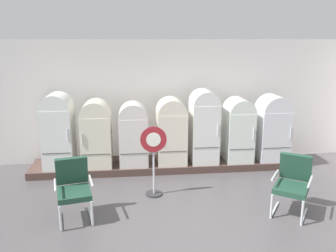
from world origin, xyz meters
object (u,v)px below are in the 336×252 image
(refrigerator_3, at_px, (171,129))
(refrigerator_5, at_px, (238,128))
(refrigerator_4, at_px, (204,124))
(refrigerator_6, at_px, (273,126))
(refrigerator_2, at_px, (133,132))
(armchair_right, at_px, (293,182))
(refrigerator_0, at_px, (58,128))
(sign_stand, at_px, (154,162))
(armchair_left, at_px, (73,186))
(refrigerator_1, at_px, (96,132))

(refrigerator_3, height_order, refrigerator_5, refrigerator_3)
(refrigerator_4, relative_size, refrigerator_6, 1.10)
(refrigerator_3, bearing_deg, refrigerator_2, -177.59)
(refrigerator_2, distance_m, refrigerator_4, 1.59)
(armchair_right, bearing_deg, refrigerator_3, 128.92)
(refrigerator_0, bearing_deg, refrigerator_2, -1.38)
(refrigerator_2, distance_m, sign_stand, 1.35)
(refrigerator_5, bearing_deg, refrigerator_2, -178.96)
(refrigerator_4, xyz_separation_m, sign_stand, (-1.23, -1.33, -0.36))
(armchair_left, height_order, armchair_right, same)
(armchair_right, relative_size, sign_stand, 0.74)
(refrigerator_2, relative_size, refrigerator_4, 0.85)
(refrigerator_2, xyz_separation_m, sign_stand, (0.36, -1.29, -0.22))
(refrigerator_0, distance_m, refrigerator_6, 4.80)
(refrigerator_5, relative_size, refrigerator_6, 0.96)
(refrigerator_3, height_order, armchair_left, refrigerator_3)
(refrigerator_4, relative_size, sign_stand, 1.21)
(refrigerator_4, height_order, refrigerator_6, refrigerator_4)
(refrigerator_3, bearing_deg, refrigerator_5, 0.28)
(refrigerator_2, distance_m, armchair_left, 2.25)
(refrigerator_1, height_order, sign_stand, refrigerator_1)
(sign_stand, bearing_deg, refrigerator_5, 33.26)
(refrigerator_6, distance_m, armchair_left, 4.67)
(refrigerator_4, bearing_deg, refrigerator_3, -179.59)
(refrigerator_5, bearing_deg, armchair_left, -149.19)
(refrigerator_1, bearing_deg, refrigerator_4, 0.31)
(refrigerator_0, distance_m, refrigerator_3, 2.46)
(refrigerator_3, xyz_separation_m, refrigerator_5, (1.54, 0.01, -0.01))
(armchair_left, bearing_deg, refrigerator_6, 25.48)
(refrigerator_4, distance_m, refrigerator_5, 0.81)
(refrigerator_2, height_order, armchair_left, refrigerator_2)
(refrigerator_1, distance_m, sign_stand, 1.77)
(refrigerator_2, height_order, refrigerator_3, refrigerator_3)
(refrigerator_6, bearing_deg, refrigerator_2, -179.65)
(refrigerator_4, distance_m, armchair_right, 2.53)
(refrigerator_1, relative_size, sign_stand, 1.08)
(refrigerator_0, bearing_deg, armchair_left, -73.49)
(refrigerator_4, bearing_deg, refrigerator_2, -178.52)
(sign_stand, bearing_deg, refrigerator_0, 146.06)
(armchair_left, bearing_deg, refrigerator_1, 84.06)
(refrigerator_4, bearing_deg, armchair_right, -64.57)
(refrigerator_5, xyz_separation_m, sign_stand, (-2.03, -1.33, -0.25))
(armchair_right, height_order, sign_stand, sign_stand)
(armchair_left, xyz_separation_m, sign_stand, (1.37, 0.70, 0.12))
(refrigerator_0, xyz_separation_m, sign_stand, (1.97, -1.33, -0.35))
(refrigerator_0, height_order, refrigerator_2, refrigerator_0)
(refrigerator_5, xyz_separation_m, refrigerator_6, (0.81, -0.02, 0.02))
(refrigerator_6, relative_size, armchair_right, 1.49)
(refrigerator_6, distance_m, sign_stand, 3.13)
(armchair_left, bearing_deg, sign_stand, 26.95)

